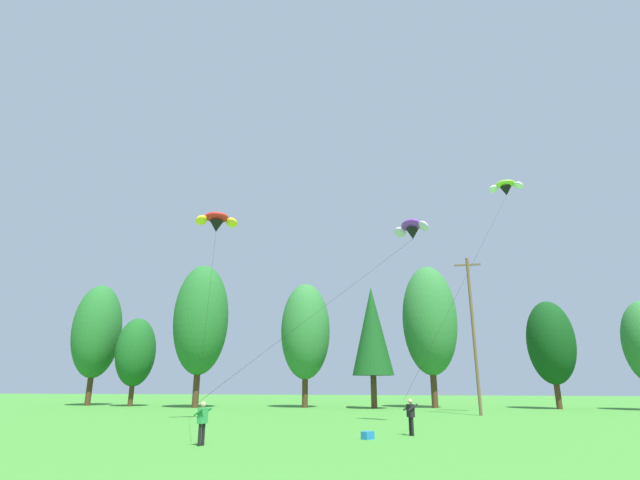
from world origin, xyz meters
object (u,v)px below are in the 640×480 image
kite_flyer_mid (411,414)px  parafoil_kite_far_red_yellow (217,222)px  parafoil_kite_high_purple (412,229)px  parafoil_kite_mid_lime_white (506,187)px  utility_pole (473,330)px  picnic_cooler (368,435)px  kite_flyer_near (202,419)px

kite_flyer_mid → parafoil_kite_far_red_yellow: (-13.08, 5.22, 12.51)m
parafoil_kite_high_purple → parafoil_kite_mid_lime_white: bearing=52.6°
utility_pole → picnic_cooler: 21.49m
kite_flyer_near → picnic_cooler: size_ratio=3.25×
parafoil_kite_high_purple → kite_flyer_mid: bearing=-95.2°
utility_pole → parafoil_kite_far_red_yellow: parafoil_kite_far_red_yellow is taller
utility_pole → kite_flyer_near: (-13.37, -22.91, -5.75)m
parafoil_kite_high_purple → kite_flyer_near: bearing=-126.6°
kite_flyer_mid → parafoil_kite_high_purple: 12.93m
parafoil_kite_mid_lime_white → kite_flyer_mid: bearing=-117.7°
kite_flyer_near → picnic_cooler: (6.32, 3.69, -0.83)m
parafoil_kite_high_purple → parafoil_kite_mid_lime_white: (8.48, 11.08, 6.95)m
kite_flyer_near → parafoil_kite_mid_lime_white: 34.05m
kite_flyer_near → parafoil_kite_far_red_yellow: (-4.85, 10.93, 12.51)m
utility_pole → kite_flyer_mid: (-5.14, -17.19, -5.75)m
kite_flyer_mid → parafoil_kite_mid_lime_white: 26.71m
kite_flyer_mid → kite_flyer_near: bearing=-145.2°
kite_flyer_near → parafoil_kite_high_purple: bearing=53.4°
kite_flyer_mid → parafoil_kite_far_red_yellow: parafoil_kite_far_red_yellow is taller
parafoil_kite_far_red_yellow → parafoil_kite_mid_lime_white: bearing=28.5°
parafoil_kite_high_purple → picnic_cooler: 14.87m
parafoil_kite_high_purple → parafoil_kite_far_red_yellow: (-13.64, -0.92, 1.15)m
parafoil_kite_high_purple → parafoil_kite_mid_lime_white: size_ratio=0.70×
utility_pole → picnic_cooler: (-7.05, -19.21, -6.58)m
parafoil_kite_mid_lime_white → picnic_cooler: size_ratio=35.35×
parafoil_kite_far_red_yellow → picnic_cooler: (11.17, -7.23, -13.34)m
picnic_cooler → parafoil_kite_mid_lime_white: bearing=7.2°
utility_pole → kite_flyer_mid: size_ratio=7.66×
utility_pole → parafoil_kite_high_purple: parafoil_kite_high_purple is taller
parafoil_kite_high_purple → parafoil_kite_far_red_yellow: parafoil_kite_far_red_yellow is taller
parafoil_kite_far_red_yellow → picnic_cooler: bearing=-32.9°
kite_flyer_mid → parafoil_kite_high_purple: size_ratio=0.13×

